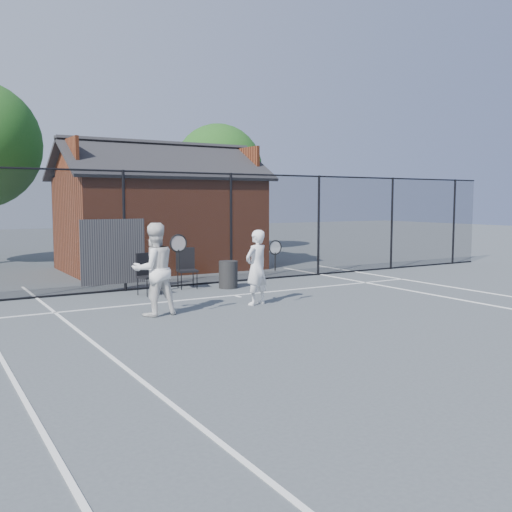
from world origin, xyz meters
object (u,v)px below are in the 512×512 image
player_back (154,269)px  waste_bin (228,275)px  chair_left (149,275)px  chair_right (187,269)px  player_front (257,267)px  clubhouse (160,220)px

player_back → waste_bin: bearing=39.1°
chair_left → chair_right: size_ratio=0.96×
chair_right → waste_bin: bearing=-17.9°
player_front → waste_bin: 2.50m
chair_left → chair_right: bearing=8.5°
player_front → chair_left: bearing=123.0°
chair_right → waste_bin: (0.92, -0.50, -0.16)m
waste_bin → clubhouse: bearing=89.1°
clubhouse → chair_left: clubhouse is taller
player_back → waste_bin: 3.78m
chair_right → waste_bin: 1.06m
chair_left → player_front: bearing=-70.9°
clubhouse → waste_bin: bearing=-90.9°
player_front → waste_bin: size_ratio=2.31×
player_front → chair_left: size_ratio=1.66×
chair_left → chair_right: 1.31m
chair_left → waste_bin: chair_left is taller
clubhouse → player_front: clubhouse is taller
player_back → chair_left: size_ratio=1.86×
waste_bin → player_back: bearing=-140.9°
player_front → waste_bin: (0.58, 2.39, -0.46)m
player_front → player_back: player_back is taller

